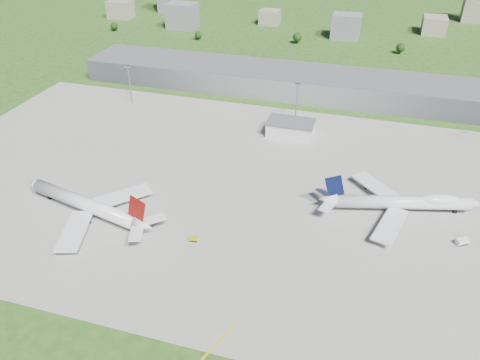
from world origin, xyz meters
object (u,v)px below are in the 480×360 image
(airliner_blue_quad, at_px, (403,202))
(tug_yellow, at_px, (194,239))
(van_white_far, at_px, (462,242))
(airliner_red_twin, at_px, (89,206))
(van_white_near, at_px, (347,201))

(airliner_blue_quad, distance_m, tug_yellow, 93.49)
(airliner_blue_quad, height_order, van_white_far, airliner_blue_quad)
(airliner_red_twin, relative_size, van_white_near, 14.14)
(airliner_red_twin, bearing_deg, van_white_far, -157.65)
(van_white_near, distance_m, van_white_far, 50.47)
(tug_yellow, distance_m, van_white_near, 73.10)
(tug_yellow, height_order, van_white_near, van_white_near)
(airliner_red_twin, xyz_separation_m, van_white_far, (155.85, 25.91, -3.94))
(airliner_red_twin, distance_m, van_white_far, 158.03)
(airliner_blue_quad, bearing_deg, van_white_near, 166.51)
(airliner_blue_quad, bearing_deg, airliner_red_twin, -176.66)
(tug_yellow, distance_m, van_white_far, 109.61)
(tug_yellow, bearing_deg, airliner_blue_quad, 22.83)
(tug_yellow, xyz_separation_m, van_white_far, (105.68, 29.08, 0.39))
(van_white_near, height_order, van_white_far, van_white_far)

